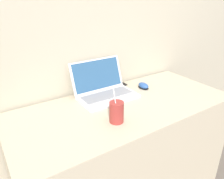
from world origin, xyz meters
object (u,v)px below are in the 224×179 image
at_px(laptop, 104,88).
at_px(drink_cup, 117,112).
at_px(usb_stick, 124,84).
at_px(computer_mouse, 143,86).

relative_size(laptop, drink_cup, 1.84).
distance_m(laptop, drink_cup, 0.34).
xyz_separation_m(laptop, usb_stick, (0.23, 0.09, -0.05)).
xyz_separation_m(laptop, computer_mouse, (0.31, -0.05, -0.04)).
height_order(laptop, computer_mouse, laptop).
bearing_deg(computer_mouse, drink_cup, -147.57).
bearing_deg(laptop, computer_mouse, -8.97).
xyz_separation_m(laptop, drink_cup, (-0.12, -0.32, 0.01)).
relative_size(laptop, usb_stick, 6.41).
distance_m(laptop, usb_stick, 0.25).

